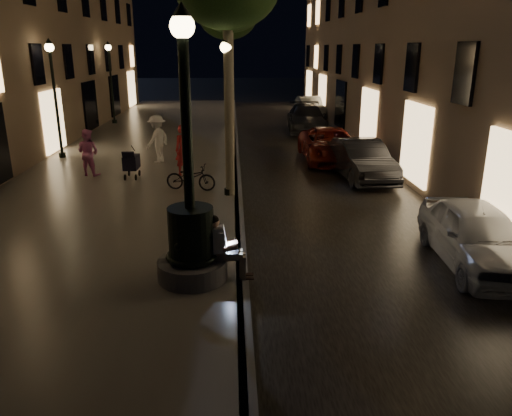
{
  "coord_description": "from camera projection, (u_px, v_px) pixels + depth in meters",
  "views": [
    {
      "loc": [
        -0.16,
        -7.22,
        4.65
      ],
      "look_at": [
        0.33,
        3.0,
        1.35
      ],
      "focal_mm": 35.0,
      "sensor_mm": 36.0,
      "label": 1
    }
  ],
  "objects": [
    {
      "name": "pedestrian_pink",
      "position": [
        88.0,
        152.0,
        17.95
      ],
      "size": [
        0.99,
        0.88,
        1.69
      ],
      "primitive_type": "imported",
      "rotation": [
        0.0,
        0.0,
        2.8
      ],
      "color": "pink",
      "rests_on": "promenade"
    },
    {
      "name": "lamp_left_c",
      "position": [
        110.0,
        72.0,
        29.78
      ],
      "size": [
        0.36,
        0.36,
        4.81
      ],
      "color": "black",
      "rests_on": "promenade"
    },
    {
      "name": "cobble_lane",
      "position": [
        302.0,
        154.0,
        22.69
      ],
      "size": [
        6.0,
        45.0,
        0.02
      ],
      "primitive_type": "cube",
      "color": "black",
      "rests_on": "ground"
    },
    {
      "name": "tree_second",
      "position": [
        229.0,
        3.0,
        19.65
      ],
      "size": [
        3.0,
        3.0,
        7.4
      ],
      "color": "#6B604C",
      "rests_on": "promenade"
    },
    {
      "name": "lamp_curb_b",
      "position": [
        228.0,
        80.0,
        22.5
      ],
      "size": [
        0.36,
        0.36,
        4.81
      ],
      "color": "black",
      "rests_on": "promenade"
    },
    {
      "name": "ground",
      "position": [
        236.0,
        155.0,
        22.55
      ],
      "size": [
        120.0,
        120.0,
        0.0
      ],
      "primitive_type": "plane",
      "color": "black",
      "rests_on": "ground"
    },
    {
      "name": "tree_far",
      "position": [
        230.0,
        17.0,
        31.02
      ],
      "size": [
        3.0,
        3.0,
        7.5
      ],
      "color": "#6B604C",
      "rests_on": "promenade"
    },
    {
      "name": "car_rear",
      "position": [
        307.0,
        118.0,
        28.84
      ],
      "size": [
        2.48,
        5.33,
        1.51
      ],
      "primitive_type": "imported",
      "rotation": [
        0.0,
        0.0,
        -0.07
      ],
      "color": "#2F3034",
      "rests_on": "ground"
    },
    {
      "name": "lamp_left_b",
      "position": [
        54.0,
        84.0,
        20.28
      ],
      "size": [
        0.36,
        0.36,
        4.81
      ],
      "color": "black",
      "rests_on": "promenade"
    },
    {
      "name": "car_fifth",
      "position": [
        310.0,
        107.0,
        34.12
      ],
      "size": [
        1.71,
        4.46,
        1.45
      ],
      "primitive_type": "imported",
      "rotation": [
        0.0,
        0.0,
        0.04
      ],
      "color": "#9FA09B",
      "rests_on": "ground"
    },
    {
      "name": "promenade",
      "position": [
        147.0,
        154.0,
        22.34
      ],
      "size": [
        8.0,
        45.0,
        0.2
      ],
      "primitive_type": "cube",
      "color": "slate",
      "rests_on": "ground"
    },
    {
      "name": "pedestrian_white",
      "position": [
        157.0,
        139.0,
        20.02
      ],
      "size": [
        1.23,
        1.42,
        1.9
      ],
      "primitive_type": "imported",
      "rotation": [
        0.0,
        0.0,
        4.18
      ],
      "color": "silver",
      "rests_on": "promenade"
    },
    {
      "name": "tree_third",
      "position": [
        228.0,
        17.0,
        25.41
      ],
      "size": [
        3.0,
        3.0,
        7.2
      ],
      "color": "#6B604C",
      "rests_on": "promenade"
    },
    {
      "name": "seated_man_laptop",
      "position": [
        222.0,
        245.0,
        9.9
      ],
      "size": [
        0.96,
        0.33,
        1.34
      ],
      "color": "gray",
      "rests_on": "promenade"
    },
    {
      "name": "car_front",
      "position": [
        477.0,
        235.0,
        11.0
      ],
      "size": [
        1.91,
        4.2,
        1.4
      ],
      "primitive_type": "imported",
      "rotation": [
        0.0,
        0.0,
        -0.06
      ],
      "color": "#93959A",
      "rests_on": "ground"
    },
    {
      "name": "lamp_curb_c",
      "position": [
        229.0,
        72.0,
        30.1
      ],
      "size": [
        0.36,
        0.36,
        4.81
      ],
      "color": "black",
      "rests_on": "promenade"
    },
    {
      "name": "lamp_curb_d",
      "position": [
        230.0,
        67.0,
        37.71
      ],
      "size": [
        0.36,
        0.36,
        4.81
      ],
      "color": "black",
      "rests_on": "promenade"
    },
    {
      "name": "curb_strip",
      "position": [
        236.0,
        153.0,
        22.52
      ],
      "size": [
        0.25,
        45.0,
        0.2
      ],
      "primitive_type": "cube",
      "color": "#59595B",
      "rests_on": "ground"
    },
    {
      "name": "car_third",
      "position": [
        331.0,
        145.0,
        21.15
      ],
      "size": [
        2.31,
        4.97,
        1.38
      ],
      "primitive_type": "imported",
      "rotation": [
        0.0,
        0.0,
        -0.0
      ],
      "color": "maroon",
      "rests_on": "ground"
    },
    {
      "name": "lamp_curb_a",
      "position": [
        227.0,
        97.0,
        14.89
      ],
      "size": [
        0.36,
        0.36,
        4.81
      ],
      "color": "black",
      "rests_on": "promenade"
    },
    {
      "name": "stroller",
      "position": [
        131.0,
        162.0,
        17.62
      ],
      "size": [
        0.49,
        1.12,
        1.14
      ],
      "rotation": [
        0.0,
        0.0,
        -0.03
      ],
      "color": "black",
      "rests_on": "promenade"
    },
    {
      "name": "car_second",
      "position": [
        361.0,
        160.0,
        18.28
      ],
      "size": [
        1.84,
        4.44,
        1.43
      ],
      "primitive_type": "imported",
      "rotation": [
        0.0,
        0.0,
        0.08
      ],
      "color": "black",
      "rests_on": "ground"
    },
    {
      "name": "pedestrian_red",
      "position": [
        184.0,
        150.0,
        18.02
      ],
      "size": [
        0.78,
        0.64,
        1.83
      ],
      "primitive_type": "imported",
      "rotation": [
        0.0,
        0.0,
        0.35
      ],
      "color": "#AB2224",
      "rests_on": "promenade"
    },
    {
      "name": "bicycle",
      "position": [
        191.0,
        177.0,
        16.19
      ],
      "size": [
        1.72,
        0.91,
        0.86
      ],
      "primitive_type": "imported",
      "rotation": [
        0.0,
        0.0,
        1.36
      ],
      "color": "black",
      "rests_on": "promenade"
    },
    {
      "name": "fountain_lamppost",
      "position": [
        191.0,
        231.0,
        9.78
      ],
      "size": [
        1.4,
        1.4,
        5.21
      ],
      "color": "#59595B",
      "rests_on": "promenade"
    }
  ]
}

